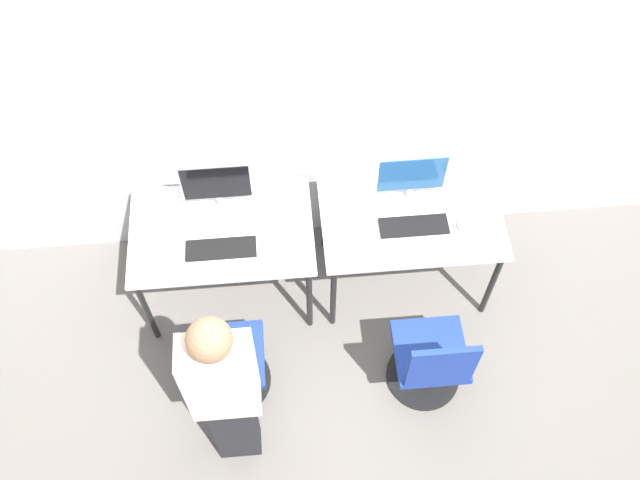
# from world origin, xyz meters

# --- Properties ---
(ground_plane) EXTENTS (20.00, 20.00, 0.00)m
(ground_plane) POSITION_xyz_m (0.00, 0.00, 0.00)
(ground_plane) COLOR slate
(wall_back) EXTENTS (12.00, 0.05, 2.80)m
(wall_back) POSITION_xyz_m (0.00, 0.86, 1.40)
(wall_back) COLOR silver
(wall_back) RESTS_ON ground_plane
(desk_left) EXTENTS (1.14, 0.74, 0.75)m
(desk_left) POSITION_xyz_m (-0.60, 0.37, 0.67)
(desk_left) COLOR silver
(desk_left) RESTS_ON ground_plane
(monitor_left) EXTENTS (0.44, 0.18, 0.40)m
(monitor_left) POSITION_xyz_m (-0.60, 0.56, 0.96)
(monitor_left) COLOR #B2B2B7
(monitor_left) RESTS_ON desk_left
(keyboard_left) EXTENTS (0.43, 0.15, 0.02)m
(keyboard_left) POSITION_xyz_m (-0.60, 0.23, 0.76)
(keyboard_left) COLOR black
(keyboard_left) RESTS_ON desk_left
(mouse_left) EXTENTS (0.06, 0.09, 0.03)m
(mouse_left) POSITION_xyz_m (-0.32, 0.23, 0.77)
(mouse_left) COLOR silver
(mouse_left) RESTS_ON desk_left
(office_chair_left) EXTENTS (0.48, 0.48, 0.87)m
(office_chair_left) POSITION_xyz_m (-0.61, -0.38, 0.35)
(office_chair_left) COLOR black
(office_chair_left) RESTS_ON ground_plane
(person_left) EXTENTS (0.36, 0.22, 1.65)m
(person_left) POSITION_xyz_m (-0.57, -0.75, 0.90)
(person_left) COLOR #232328
(person_left) RESTS_ON ground_plane
(desk_right) EXTENTS (1.14, 0.74, 0.75)m
(desk_right) POSITION_xyz_m (0.60, 0.37, 0.67)
(desk_right) COLOR silver
(desk_right) RESTS_ON ground_plane
(monitor_right) EXTENTS (0.44, 0.18, 0.40)m
(monitor_right) POSITION_xyz_m (0.60, 0.52, 0.96)
(monitor_right) COLOR #B2B2B7
(monitor_right) RESTS_ON desk_right
(keyboard_right) EXTENTS (0.43, 0.15, 0.02)m
(keyboard_right) POSITION_xyz_m (0.60, 0.29, 0.76)
(keyboard_right) COLOR black
(keyboard_right) RESTS_ON desk_right
(mouse_right) EXTENTS (0.06, 0.09, 0.03)m
(mouse_right) POSITION_xyz_m (0.90, 0.27, 0.77)
(mouse_right) COLOR silver
(mouse_right) RESTS_ON desk_right
(office_chair_right) EXTENTS (0.48, 0.48, 0.87)m
(office_chair_right) POSITION_xyz_m (0.63, -0.45, 0.35)
(office_chair_right) COLOR black
(office_chair_right) RESTS_ON ground_plane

